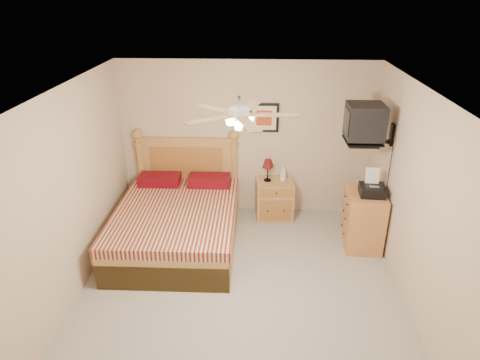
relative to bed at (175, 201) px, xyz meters
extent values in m
plane|color=#9A958B|center=(0.97, -1.12, -0.71)|extent=(4.50, 4.50, 0.00)
cube|color=white|center=(0.97, -1.12, 1.79)|extent=(4.00, 4.50, 0.04)
cube|color=#CBB195|center=(0.97, 1.13, 0.54)|extent=(4.00, 0.04, 2.50)
cube|color=#CBB195|center=(-1.03, -1.12, 0.54)|extent=(0.04, 4.50, 2.50)
cube|color=#CBB195|center=(2.97, -1.12, 0.54)|extent=(0.04, 4.50, 2.50)
cube|color=tan|center=(1.44, 0.88, -0.39)|extent=(0.63, 0.49, 0.64)
imported|color=white|center=(1.56, 0.92, 0.06)|extent=(0.10, 0.10, 0.26)
cube|color=black|center=(1.24, 1.11, 0.91)|extent=(0.46, 0.04, 0.46)
cube|color=#BC723C|center=(2.70, 0.13, -0.28)|extent=(0.54, 0.75, 0.85)
imported|color=#B9A88F|center=(2.64, 0.35, 0.15)|extent=(0.27, 0.32, 0.03)
imported|color=gray|center=(2.68, 0.37, 0.18)|extent=(0.28, 0.34, 0.02)
camera|label=1|loc=(1.17, -5.33, 2.79)|focal=32.00mm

